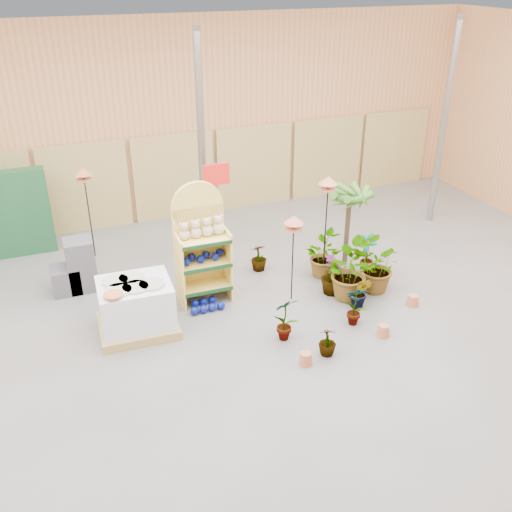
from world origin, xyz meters
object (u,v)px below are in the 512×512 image
Objects in this scene: pallet_stack at (136,307)px; bird_table_front at (294,222)px; display_shelf at (201,247)px; potted_plant_2 at (347,271)px.

pallet_stack is 0.79× the size of bird_table_front.
pallet_stack is at bearing -152.26° from display_shelf.
display_shelf is 1.33× the size of bird_table_front.
bird_table_front reaches higher than potted_plant_2.
display_shelf is at bearing 157.61° from potted_plant_2.
bird_table_front reaches higher than pallet_stack.
potted_plant_2 is (2.40, -0.99, -0.47)m from display_shelf.
display_shelf is 1.57m from pallet_stack.
display_shelf is 1.69m from bird_table_front.
potted_plant_2 is (3.71, -0.33, 0.08)m from pallet_stack.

